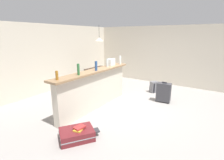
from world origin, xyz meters
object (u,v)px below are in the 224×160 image
(bottle_blue, at_px, (96,66))
(grocery_bag, at_px, (111,62))
(backpack_grey, at_px, (154,87))
(suitcase_upright_charcoal, at_px, (164,92))
(bottle_clear, at_px, (107,63))
(bottle_white, at_px, (120,60))
(bottle_green, at_px, (78,69))
(pendant_lamp, at_px, (99,39))
(dining_table, at_px, (100,70))
(bottle_amber, at_px, (57,75))
(book_stack, at_px, (79,128))
(suitcase_flat_maroon, at_px, (77,134))
(dining_chair_near_partition, at_px, (111,75))

(bottle_blue, xyz_separation_m, grocery_bag, (0.89, 0.11, -0.02))
(backpack_grey, bearing_deg, suitcase_upright_charcoal, -141.52)
(bottle_clear, relative_size, suitcase_upright_charcoal, 0.38)
(bottle_clear, distance_m, bottle_white, 0.62)
(bottle_blue, relative_size, suitcase_upright_charcoal, 0.39)
(bottle_green, distance_m, pendant_lamp, 3.10)
(bottle_green, relative_size, bottle_blue, 1.07)
(pendant_lamp, bearing_deg, backpack_grey, -81.83)
(bottle_white, distance_m, pendant_lamp, 1.76)
(dining_table, xyz_separation_m, pendant_lamp, (0.05, 0.04, 1.29))
(bottle_blue, xyz_separation_m, dining_table, (1.95, 1.41, -0.63))
(bottle_amber, bearing_deg, book_stack, -100.09)
(bottle_amber, bearing_deg, suitcase_upright_charcoal, -28.49)
(grocery_bag, bearing_deg, suitcase_flat_maroon, -162.41)
(dining_chair_near_partition, xyz_separation_m, suitcase_upright_charcoal, (-0.38, -2.30, -0.19))
(bottle_white, bearing_deg, backpack_grey, -38.85)
(bottle_blue, height_order, bottle_white, bottle_white)
(grocery_bag, relative_size, dining_table, 0.24)
(bottle_white, xyz_separation_m, backpack_grey, (1.07, -0.86, -1.09))
(bottle_green, xyz_separation_m, suitcase_upright_charcoal, (2.25, -1.49, -0.95))
(suitcase_upright_charcoal, bearing_deg, backpack_grey, 38.48)
(bottle_white, xyz_separation_m, book_stack, (-2.67, -0.66, -1.04))
(bottle_clear, height_order, suitcase_flat_maroon, bottle_clear)
(grocery_bag, bearing_deg, dining_chair_near_partition, 33.47)
(dining_table, bearing_deg, bottle_white, -115.82)
(book_stack, bearing_deg, dining_table, 31.68)
(bottle_clear, distance_m, dining_table, 1.96)
(bottle_clear, bearing_deg, suitcase_flat_maroon, -161.34)
(dining_table, bearing_deg, bottle_blue, -144.25)
(bottle_green, distance_m, bottle_white, 1.94)
(backpack_grey, bearing_deg, bottle_green, 163.46)
(bottle_amber, bearing_deg, dining_chair_near_partition, 12.95)
(bottle_white, height_order, backpack_grey, bottle_white)
(bottle_green, distance_m, book_stack, 1.44)
(bottle_amber, relative_size, suitcase_upright_charcoal, 0.30)
(grocery_bag, height_order, book_stack, grocery_bag)
(bottle_blue, xyz_separation_m, book_stack, (-1.40, -0.67, -1.02))
(bottle_amber, xyz_separation_m, backpack_grey, (3.61, -0.95, -1.04))
(bottle_blue, relative_size, backpack_grey, 0.63)
(grocery_bag, xyz_separation_m, pendant_lamp, (1.11, 1.33, 0.68))
(bottle_green, relative_size, dining_chair_near_partition, 0.30)
(bottle_white, height_order, book_stack, bottle_white)
(bottle_white, relative_size, book_stack, 1.09)
(bottle_clear, distance_m, suitcase_flat_maroon, 2.50)
(suitcase_flat_maroon, relative_size, suitcase_upright_charcoal, 1.30)
(dining_chair_near_partition, bearing_deg, suitcase_flat_maroon, -156.94)
(dining_chair_near_partition, bearing_deg, bottle_green, -163.01)
(bottle_white, bearing_deg, bottle_amber, 177.95)
(bottle_white, bearing_deg, bottle_green, 179.07)
(dining_chair_near_partition, bearing_deg, bottle_clear, -150.50)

